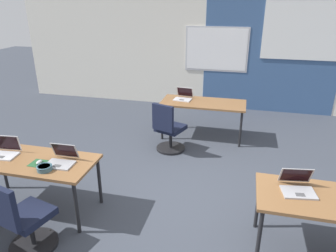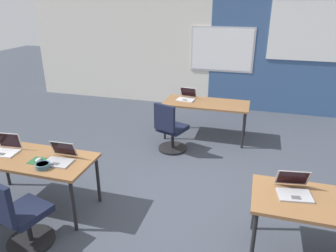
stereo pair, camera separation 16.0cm
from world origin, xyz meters
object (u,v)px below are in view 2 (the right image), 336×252
laptop_near_left_end (6,148)px  chair_near_left_inner (20,219)px  laptop_far_left (187,97)px  desk_far_center (206,105)px  desk_near_right (335,209)px  mouse_near_left_inner (38,160)px  snack_bowl (43,165)px  chair_far_left (170,131)px  laptop_near_right_inner (294,189)px  desk_near_left (32,161)px  laptop_near_left_inner (60,157)px

laptop_near_left_end → chair_near_left_inner: 1.11m
chair_near_left_inner → laptop_far_left: (1.01, 3.58, 0.39)m
desk_far_center → desk_near_right: bearing=-58.0°
laptop_near_left_end → mouse_near_left_inner: bearing=-16.0°
mouse_near_left_inner → snack_bowl: snack_bowl is taller
chair_far_left → desk_far_center: bearing=-103.8°
desk_far_center → laptop_far_left: 0.43m
laptop_near_right_inner → mouse_near_left_inner: bearing=173.8°
laptop_far_left → chair_far_left: laptop_far_left is taller
desk_far_center → mouse_near_left_inner: bearing=-119.0°
chair_near_left_inner → laptop_near_right_inner: (2.77, 0.77, 0.39)m
laptop_near_left_end → desk_near_left: bearing=-11.0°
laptop_far_left → snack_bowl: (-1.03, -3.08, -0.01)m
mouse_near_left_inner → snack_bowl: (0.16, -0.13, 0.01)m
desk_far_center → chair_near_left_inner: size_ratio=1.74×
chair_near_left_inner → laptop_near_right_inner: 2.90m
desk_near_left → laptop_near_left_end: 0.42m
mouse_near_left_inner → desk_near_right: bearing=1.1°
desk_near_left → desk_near_right: 3.50m
chair_far_left → snack_bowl: (-0.94, -2.22, 0.38)m
desk_near_right → laptop_near_right_inner: laptop_near_right_inner is taller
desk_near_left → laptop_near_right_inner: 3.11m
desk_near_left → laptop_near_left_inner: bearing=1.8°
laptop_near_left_end → chair_far_left: bearing=44.6°
desk_near_left → chair_near_left_inner: chair_near_left_inner is taller
desk_far_center → laptop_near_right_inner: size_ratio=4.25×
chair_near_left_inner → snack_bowl: 0.63m
desk_near_left → chair_far_left: 2.41m
desk_near_left → desk_far_center: bearing=58.0°
laptop_near_left_inner → mouse_near_left_inner: bearing=-164.7°
desk_near_left → chair_far_left: size_ratio=1.74×
desk_near_right → snack_bowl: (-3.18, -0.19, 0.10)m
chair_near_left_inner → chair_far_left: bearing=-94.0°
desk_near_right → desk_far_center: (-1.75, 2.80, 0.00)m
laptop_near_left_end → mouse_near_left_inner: (0.56, -0.10, -0.03)m
laptop_near_left_inner → chair_far_left: 2.22m
laptop_near_left_end → laptop_near_left_inner: (0.81, -0.02, -0.00)m
laptop_far_left → desk_far_center: bearing=-6.1°
laptop_near_right_inner → chair_near_left_inner: bearing=-173.4°
laptop_near_left_end → snack_bowl: (0.72, -0.23, -0.01)m
desk_near_right → snack_bowl: 3.19m
laptop_far_left → snack_bowl: laptop_far_left is taller
mouse_near_left_inner → chair_near_left_inner: size_ratio=0.11×
laptop_far_left → chair_near_left_inner: bearing=-99.6°
laptop_far_left → desk_near_left: bearing=-108.8°
laptop_far_left → snack_bowl: 3.24m
chair_near_left_inner → laptop_near_right_inner: bearing=-149.9°
desk_far_center → laptop_near_left_inner: 3.09m
desk_near_right → chair_near_left_inner: size_ratio=1.74×
chair_far_left → laptop_near_left_inner: bearing=86.6°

